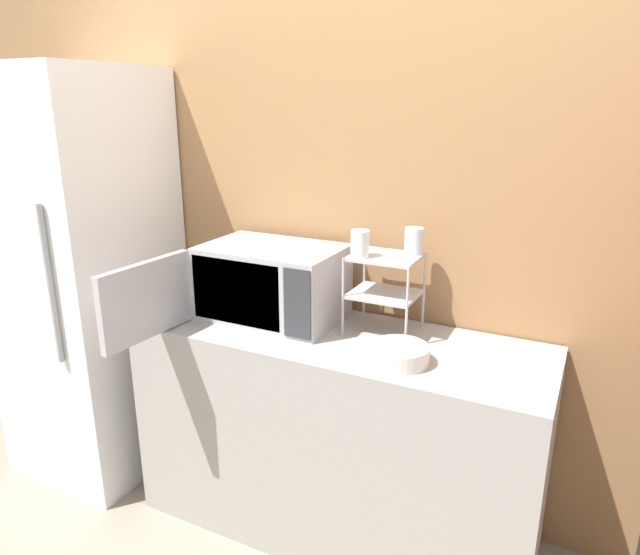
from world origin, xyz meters
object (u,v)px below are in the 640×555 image
dish_rack (385,277)px  glass_front_left (360,244)px  microwave (266,283)px  bowl (399,355)px  refrigerator (87,279)px  glass_back_right (414,241)px

dish_rack → glass_front_left: glass_front_left is taller
microwave → glass_front_left: glass_front_left is taller
microwave → bowl: microwave is taller
dish_rack → refrigerator: bearing=-173.3°
refrigerator → bowl: bearing=-2.6°
bowl → glass_back_right: bearing=101.5°
refrigerator → glass_front_left: bearing=4.4°
glass_front_left → glass_back_right: bearing=38.4°
glass_back_right → bowl: size_ratio=0.49×
glass_back_right → refrigerator: bearing=-171.2°
glass_front_left → glass_back_right: same height
microwave → dish_rack: dish_rack is taller
dish_rack → glass_front_left: (-0.08, -0.06, 0.14)m
glass_back_right → refrigerator: size_ratio=0.05×
glass_front_left → bowl: (0.23, -0.18, -0.33)m
glass_back_right → refrigerator: refrigerator is taller
glass_back_right → bowl: bearing=-78.5°
glass_front_left → microwave: bearing=-177.6°
microwave → glass_back_right: glass_back_right is taller
glass_front_left → refrigerator: (-1.35, -0.10, -0.30)m
dish_rack → refrigerator: (-1.43, -0.17, -0.16)m
glass_front_left → refrigerator: size_ratio=0.05×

